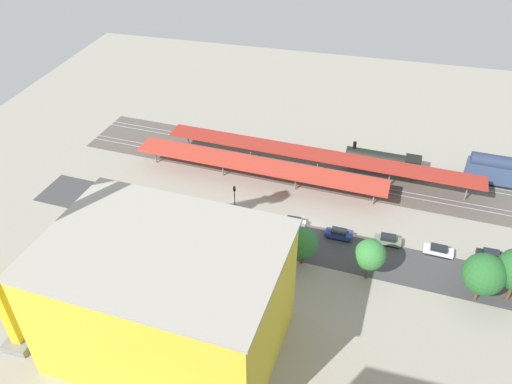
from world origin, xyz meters
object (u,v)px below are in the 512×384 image
Objects in this scene: parked_car_5 at (243,217)px; parked_car_4 at (293,223)px; parked_car_3 at (339,234)px; street_tree_4 at (370,255)px; street_tree_3 at (206,225)px; platform_canopy_near at (258,165)px; street_tree_5 at (303,243)px; parked_car_2 at (388,240)px; street_tree_2 at (259,233)px; traffic_light at (235,196)px; box_truck_0 at (198,248)px; construction_building at (167,299)px; platform_canopy_far at (319,155)px; locomotive at (387,162)px; parked_car_1 at (438,251)px; parked_car_0 at (490,256)px; box_truck_1 at (230,259)px; street_tree_0 at (484,274)px.

parked_car_4 is at bearing -176.29° from parked_car_5.
street_tree_4 is at bearing 122.66° from parked_car_3.
street_tree_3 reaches higher than parked_car_5.
street_tree_5 is at bearing 121.37° from platform_canopy_near.
parked_car_2 is 0.97× the size of parked_car_3.
parked_car_2 is 0.55× the size of street_tree_2.
parked_car_2 is 0.61× the size of street_tree_4.
parked_car_3 is 15.50m from street_tree_2.
traffic_light is (-2.16, -9.08, -0.27)m from street_tree_3.
construction_building is at bearing 98.32° from box_truck_0.
traffic_light is (13.98, -9.35, -0.17)m from street_tree_5.
street_tree_3 is 16.15m from street_tree_5.
platform_canopy_far is 29.97m from street_tree_3.
parked_car_2 is 8.27m from parked_car_3.
construction_building is 3.90× the size of street_tree_4.
locomotive is 37.38m from street_tree_2.
street_tree_4 is (1.33, 32.00, 3.08)m from locomotive.
box_truck_0 reaches higher than parked_car_3.
parked_car_1 is at bearing 176.76° from parked_car_2.
locomotive is 1.95× the size of box_truck_0.
street_tree_2 is (3.78, 9.57, 4.93)m from parked_car_4.
parked_car_0 reaches higher than parked_car_1.
parked_car_4 reaches higher than parked_car_1.
construction_building is 3.25× the size of box_truck_1.
locomotive is 2.49× the size of street_tree_3.
street_tree_2 is at bearing 0.54° from street_tree_4.
platform_canopy_near is 23.78m from street_tree_5.
platform_canopy_near reaches higher than parked_car_5.
parked_car_5 is 0.59× the size of street_tree_2.
box_truck_0 is at bearing 65.54° from parked_car_5.
parked_car_0 reaches higher than parked_car_2.
street_tree_2 reaches higher than platform_canopy_far.
box_truck_0 is (4.78, 10.51, 0.85)m from parked_car_5.
street_tree_0 reaches higher than parked_car_0.
traffic_light reaches higher than parked_car_0.
box_truck_0 is (2.50, -17.11, -6.91)m from construction_building.
street_tree_2 reaches higher than box_truck_1.
parked_car_0 is 31.19m from street_tree_5.
construction_building is 31.38m from street_tree_4.
platform_canopy_near is 6.15× the size of street_tree_2.
locomotive is at bearing -139.64° from traffic_light.
box_truck_0 is 0.96× the size of box_truck_1.
parked_car_5 is 0.58× the size of street_tree_0.
street_tree_3 is at bearing 62.75° from parked_car_5.
traffic_light is at bearing -2.22° from parked_car_2.
parked_car_1 is 0.55× the size of box_truck_1.
locomotive is 3.43× the size of parked_car_5.
locomotive is 2.03× the size of street_tree_2.
construction_building is (2.02, 39.83, 4.49)m from platform_canopy_near.
box_truck_0 is (38.46, 10.23, 0.93)m from parked_car_1.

